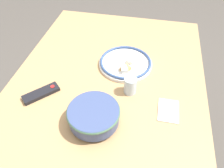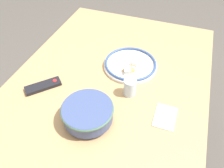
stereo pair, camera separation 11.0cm
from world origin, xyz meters
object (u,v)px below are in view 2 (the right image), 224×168
object	(u,v)px
food_plate	(130,64)
tv_remote	(43,86)
noodle_bowl	(88,113)
drinking_glass	(130,87)

from	to	relation	value
food_plate	tv_remote	bearing A→B (deg)	129.33
noodle_bowl	tv_remote	size ratio (longest dim) A/B	1.35
drinking_glass	noodle_bowl	bearing A→B (deg)	149.54
drinking_glass	food_plate	bearing A→B (deg)	15.12
food_plate	tv_remote	world-z (taller)	food_plate
noodle_bowl	tv_remote	bearing A→B (deg)	70.71
noodle_bowl	food_plate	distance (m)	0.43
drinking_glass	tv_remote	bearing A→B (deg)	104.15
noodle_bowl	food_plate	xyz separation A→B (m)	(0.42, -0.07, -0.04)
tv_remote	drinking_glass	bearing A→B (deg)	57.82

